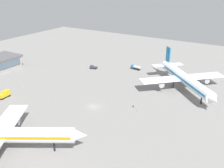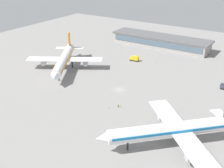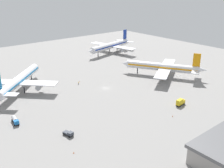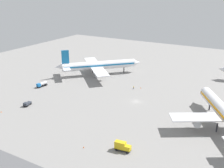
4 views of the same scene
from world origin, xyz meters
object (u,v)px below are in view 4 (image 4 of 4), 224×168
Objects in this scene: airplane_at_gate at (98,65)px; safety_cone_near_gate at (141,88)px; fuel_truck at (42,84)px; pushback_tractor at (27,104)px; safety_cone_far_side at (1,112)px; catering_truck at (122,146)px; safety_cone_mid_apron at (84,147)px; ground_crew_worker at (134,87)px.

airplane_at_gate is 72.48× the size of safety_cone_near_gate.
fuel_truck is (-15.24, -34.53, -4.73)m from airplane_at_gate.
fuel_truck is (-12.58, 23.07, 0.42)m from pushback_tractor.
catering_truck is at bearing 0.34° from safety_cone_far_side.
safety_cone_far_side is at bearing 174.25° from safety_cone_mid_apron.
pushback_tractor is 46.86m from safety_cone_mid_apron.
safety_cone_near_gate is at bearing 103.00° from catering_truck.
safety_cone_near_gate and safety_cone_far_side have the same top height.
safety_cone_far_side is (-37.91, -56.50, -0.55)m from ground_crew_worker.
ground_crew_worker is (33.37, 45.40, -0.12)m from pushback_tractor.
catering_truck reaches higher than pushback_tractor.
catering_truck is at bearing 65.38° from pushback_tractor.
safety_cone_mid_apron is at bearing 56.21° from pushback_tractor.
safety_cone_near_gate is (2.79, 3.01, -0.55)m from ground_crew_worker.
airplane_at_gate is 57.90m from pushback_tractor.
pushback_tractor is 7.88× the size of safety_cone_mid_apron.
pushback_tractor is at bearing 35.36° from fuel_truck.
safety_cone_mid_apron is at bearing -162.76° from catering_truck.
catering_truck reaches higher than safety_cone_near_gate.
catering_truck is 3.45× the size of ground_crew_worker.
fuel_truck is at bearing 103.23° from safety_cone_far_side.
safety_cone_mid_apron is 1.00× the size of safety_cone_far_side.
airplane_at_gate is at bearing 163.53° from pushback_tractor.
safety_cone_near_gate is at bearing 96.97° from safety_cone_mid_apron.
ground_crew_worker is at bearing 129.85° from pushback_tractor.
fuel_truck reaches higher than safety_cone_mid_apron.
pushback_tractor is 2.83× the size of ground_crew_worker.
fuel_truck is at bearing 145.39° from safety_cone_mid_apron.
catering_truck is at bearing -71.14° from safety_cone_near_gate.
safety_cone_near_gate is (36.16, 48.41, -0.67)m from pushback_tractor.
safety_cone_near_gate is (33.50, -9.20, -5.82)m from airplane_at_gate.
airplane_at_gate reaches higher than safety_cone_far_side.
pushback_tractor is at bearing 160.04° from safety_cone_mid_apron.
fuel_truck is at bearing 148.02° from catering_truck.
catering_truck is 13.47m from safety_cone_mid_apron.
airplane_at_gate is 6.71× the size of fuel_truck.
fuel_truck is 35.12m from safety_cone_far_side.
safety_cone_near_gate is 1.00× the size of safety_cone_mid_apron.
catering_truck is 1.22× the size of pushback_tractor.
pushback_tractor reaches higher than ground_crew_worker.
ground_crew_worker is at bearing 122.67° from fuel_truck.
fuel_truck is 10.80× the size of safety_cone_mid_apron.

